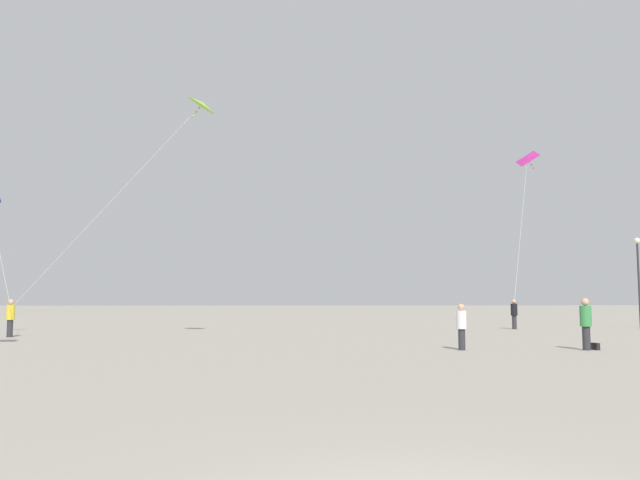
{
  "coord_description": "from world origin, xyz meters",
  "views": [
    {
      "loc": [
        -1.33,
        -5.11,
        1.77
      ],
      "look_at": [
        0.0,
        14.46,
        3.55
      ],
      "focal_mm": 36.04,
      "sensor_mm": 36.0,
      "label": 1
    }
  ],
  "objects_px": {
    "person_in_green": "(586,322)",
    "kite_magenta_delta": "(527,160)",
    "person_in_black": "(514,313)",
    "person_in_yellow": "(10,316)",
    "lamppost_east": "(638,268)",
    "person_in_white": "(461,325)",
    "kite_lime_diamond": "(201,105)",
    "handbag_beside_flyer": "(595,346)"
  },
  "relations": [
    {
      "from": "person_in_green",
      "to": "kite_magenta_delta",
      "type": "bearing_deg",
      "value": 47.16
    },
    {
      "from": "person_in_black",
      "to": "person_in_green",
      "type": "bearing_deg",
      "value": -22.98
    },
    {
      "from": "person_in_yellow",
      "to": "lamppost_east",
      "type": "xyz_separation_m",
      "value": [
        33.53,
        6.25,
        2.61
      ]
    },
    {
      "from": "person_in_yellow",
      "to": "lamppost_east",
      "type": "distance_m",
      "value": 34.21
    },
    {
      "from": "person_in_black",
      "to": "person_in_white",
      "type": "distance_m",
      "value": 16.17
    },
    {
      "from": "person_in_white",
      "to": "lamppost_east",
      "type": "distance_m",
      "value": 21.32
    },
    {
      "from": "person_in_green",
      "to": "kite_lime_diamond",
      "type": "bearing_deg",
      "value": 129.22
    },
    {
      "from": "person_in_green",
      "to": "handbag_beside_flyer",
      "type": "height_order",
      "value": "person_in_green"
    },
    {
      "from": "person_in_black",
      "to": "lamppost_east",
      "type": "distance_m",
      "value": 8.21
    },
    {
      "from": "person_in_green",
      "to": "person_in_black",
      "type": "height_order",
      "value": "person_in_green"
    },
    {
      "from": "kite_magenta_delta",
      "to": "handbag_beside_flyer",
      "type": "relative_size",
      "value": 32.58
    },
    {
      "from": "kite_magenta_delta",
      "to": "handbag_beside_flyer",
      "type": "height_order",
      "value": "kite_magenta_delta"
    },
    {
      "from": "person_in_black",
      "to": "lamppost_east",
      "type": "relative_size",
      "value": 0.32
    },
    {
      "from": "person_in_white",
      "to": "kite_magenta_delta",
      "type": "bearing_deg",
      "value": -147.48
    },
    {
      "from": "person_in_white",
      "to": "kite_lime_diamond",
      "type": "relative_size",
      "value": 0.17
    },
    {
      "from": "person_in_yellow",
      "to": "kite_lime_diamond",
      "type": "distance_m",
      "value": 13.02
    },
    {
      "from": "person_in_white",
      "to": "person_in_green",
      "type": "bearing_deg",
      "value": 146.07
    },
    {
      "from": "person_in_white",
      "to": "kite_lime_diamond",
      "type": "height_order",
      "value": "kite_lime_diamond"
    },
    {
      "from": "person_in_green",
      "to": "person_in_white",
      "type": "distance_m",
      "value": 4.26
    },
    {
      "from": "person_in_black",
      "to": "person_in_white",
      "type": "bearing_deg",
      "value": -38.12
    },
    {
      "from": "person_in_white",
      "to": "kite_lime_diamond",
      "type": "xyz_separation_m",
      "value": [
        -9.73,
        6.29,
        9.44
      ]
    },
    {
      "from": "lamppost_east",
      "to": "handbag_beside_flyer",
      "type": "bearing_deg",
      "value": -124.8
    },
    {
      "from": "person_in_white",
      "to": "handbag_beside_flyer",
      "type": "distance_m",
      "value": 4.66
    },
    {
      "from": "handbag_beside_flyer",
      "to": "person_in_white",
      "type": "bearing_deg",
      "value": 177.27
    },
    {
      "from": "person_in_black",
      "to": "kite_lime_diamond",
      "type": "bearing_deg",
      "value": -75.73
    },
    {
      "from": "person_in_black",
      "to": "kite_lime_diamond",
      "type": "xyz_separation_m",
      "value": [
        -17.03,
        -8.14,
        9.37
      ]
    },
    {
      "from": "kite_lime_diamond",
      "to": "person_in_yellow",
      "type": "bearing_deg",
      "value": 165.21
    },
    {
      "from": "person_in_green",
      "to": "person_in_white",
      "type": "relative_size",
      "value": 1.12
    },
    {
      "from": "person_in_black",
      "to": "handbag_beside_flyer",
      "type": "bearing_deg",
      "value": -21.74
    },
    {
      "from": "kite_magenta_delta",
      "to": "lamppost_east",
      "type": "bearing_deg",
      "value": -50.27
    },
    {
      "from": "person_in_yellow",
      "to": "kite_magenta_delta",
      "type": "xyz_separation_m",
      "value": [
        29.12,
        11.56,
        10.2
      ]
    },
    {
      "from": "person_in_green",
      "to": "kite_magenta_delta",
      "type": "relative_size",
      "value": 0.17
    },
    {
      "from": "lamppost_east",
      "to": "handbag_beside_flyer",
      "type": "height_order",
      "value": "lamppost_east"
    },
    {
      "from": "person_in_green",
      "to": "person_in_yellow",
      "type": "bearing_deg",
      "value": 133.1
    },
    {
      "from": "person_in_white",
      "to": "kite_magenta_delta",
      "type": "distance_m",
      "value": 25.01
    },
    {
      "from": "person_in_black",
      "to": "person_in_white",
      "type": "relative_size",
      "value": 1.08
    },
    {
      "from": "kite_lime_diamond",
      "to": "kite_magenta_delta",
      "type": "distance_m",
      "value": 24.66
    },
    {
      "from": "kite_magenta_delta",
      "to": "handbag_beside_flyer",
      "type": "bearing_deg",
      "value": -106.55
    },
    {
      "from": "lamppost_east",
      "to": "kite_lime_diamond",
      "type": "bearing_deg",
      "value": -160.96
    },
    {
      "from": "person_in_yellow",
      "to": "kite_lime_diamond",
      "type": "xyz_separation_m",
      "value": [
        8.74,
        -2.31,
        9.36
      ]
    },
    {
      "from": "person_in_green",
      "to": "kite_lime_diamond",
      "type": "height_order",
      "value": "kite_lime_diamond"
    },
    {
      "from": "person_in_yellow",
      "to": "lamppost_east",
      "type": "height_order",
      "value": "lamppost_east"
    }
  ]
}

